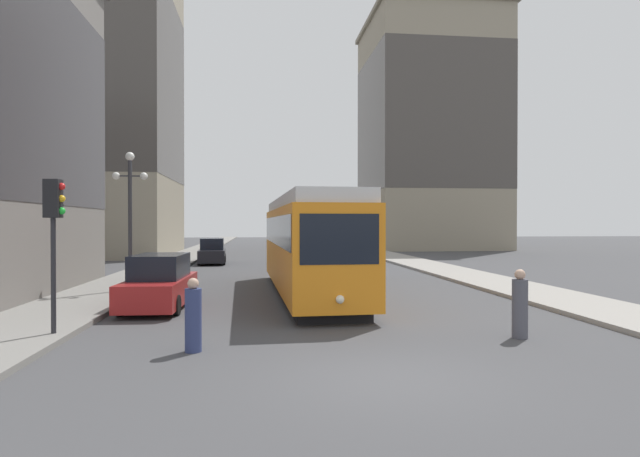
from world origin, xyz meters
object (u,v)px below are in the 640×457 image
(traffic_light_near_left, at_px, (54,215))
(pedestrian_crossing_far, at_px, (520,306))
(streetcar, at_px, (308,243))
(pedestrian_crossing_near, at_px, (193,317))
(parked_car_left_mid, at_px, (160,283))
(lamp_post_left_near, at_px, (130,200))
(transit_bus, at_px, (330,237))
(parked_car_left_near, at_px, (212,252))

(traffic_light_near_left, bearing_deg, pedestrian_crossing_far, -6.00)
(streetcar, bearing_deg, pedestrian_crossing_near, -112.75)
(parked_car_left_mid, relative_size, lamp_post_left_near, 0.86)
(transit_bus, bearing_deg, traffic_light_near_left, -115.66)
(pedestrian_crossing_near, bearing_deg, transit_bus, 81.17)
(pedestrian_crossing_far, relative_size, traffic_light_near_left, 0.45)
(streetcar, bearing_deg, traffic_light_near_left, -135.63)
(pedestrian_crossing_far, bearing_deg, transit_bus, 53.83)
(pedestrian_crossing_far, height_order, traffic_light_near_left, traffic_light_near_left)
(parked_car_left_near, bearing_deg, streetcar, -75.65)
(transit_bus, xyz_separation_m, pedestrian_crossing_far, (1.74, -22.40, -1.14))
(streetcar, distance_m, parked_car_left_near, 17.84)
(traffic_light_near_left, bearing_deg, pedestrian_crossing_near, -25.14)
(transit_bus, height_order, parked_car_left_mid, transit_bus)
(transit_bus, height_order, pedestrian_crossing_far, transit_bus)
(transit_bus, distance_m, traffic_light_near_left, 23.37)
(transit_bus, height_order, traffic_light_near_left, traffic_light_near_left)
(pedestrian_crossing_far, bearing_deg, parked_car_left_mid, 108.82)
(parked_car_left_mid, distance_m, pedestrian_crossing_far, 11.43)
(traffic_light_near_left, bearing_deg, transit_bus, 65.20)
(transit_bus, bearing_deg, parked_car_left_mid, -116.91)
(traffic_light_near_left, xyz_separation_m, lamp_post_left_near, (-0.22, 8.52, 0.76))
(streetcar, relative_size, lamp_post_left_near, 2.46)
(transit_bus, distance_m, pedestrian_crossing_far, 22.49)
(parked_car_left_near, bearing_deg, lamp_post_left_near, -99.82)
(parked_car_left_near, relative_size, lamp_post_left_near, 0.87)
(pedestrian_crossing_near, height_order, pedestrian_crossing_far, pedestrian_crossing_far)
(parked_car_left_mid, bearing_deg, pedestrian_crossing_far, -28.54)
(parked_car_left_mid, distance_m, pedestrian_crossing_near, 6.56)
(lamp_post_left_near, bearing_deg, pedestrian_crossing_near, -69.58)
(parked_car_left_near, relative_size, traffic_light_near_left, 1.29)
(transit_bus, distance_m, lamp_post_left_near, 16.25)
(streetcar, xyz_separation_m, parked_car_left_mid, (-5.30, -2.75, -1.26))
(pedestrian_crossing_near, bearing_deg, pedestrian_crossing_far, 9.74)
(parked_car_left_mid, relative_size, pedestrian_crossing_near, 2.93)
(parked_car_left_near, xyz_separation_m, pedestrian_crossing_near, (1.90, -26.02, -0.07))
(pedestrian_crossing_near, bearing_deg, parked_car_left_near, 100.55)
(parked_car_left_near, height_order, parked_car_left_mid, same)
(lamp_post_left_near, bearing_deg, pedestrian_crossing_far, -39.65)
(traffic_light_near_left, distance_m, lamp_post_left_near, 8.56)
(streetcar, height_order, transit_bus, streetcar)
(streetcar, xyz_separation_m, pedestrian_crossing_near, (-3.40, -9.04, -1.33))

